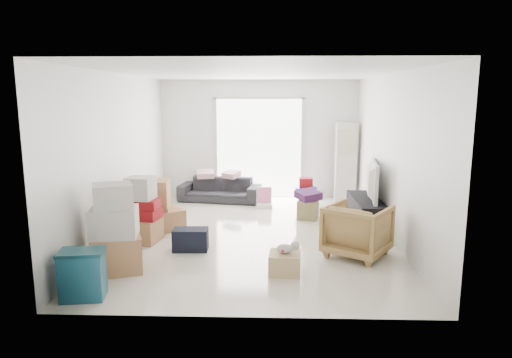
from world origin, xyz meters
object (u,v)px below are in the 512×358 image
Objects in this scene: ottoman at (308,210)px; sofa at (220,186)px; tv_console at (366,212)px; ac_tower at (346,162)px; armchair at (358,228)px; storage_bins at (83,274)px; television at (367,194)px; wood_crate at (285,263)px; kids_table at (306,186)px.

sofa is at bearing 141.80° from ottoman.
sofa is (-2.87, 1.94, 0.10)m from tv_console.
armchair is (-0.40, -3.67, -0.45)m from ac_tower.
sofa is 3.10× the size of storage_bins.
sofa is 4.27m from armchair.
ac_tower reaches higher than television.
armchair is 2.05× the size of wood_crate.
tv_console is 2.76m from wood_crate.
armchair reaches higher than wood_crate.
sofa is 4.45m from wood_crate.
television is at bearing -88.63° from ac_tower.
ottoman is at bearing -120.62° from ac_tower.
kids_table is at bearing -148.69° from ac_tower.
television is at bearing -57.61° from kids_table.
ac_tower is at bearing 59.38° from ottoman.
television is at bearing -24.72° from sofa.
tv_console is 1.82m from kids_table.
armchair is at bearing -105.81° from tv_console.
kids_table is at bearing 122.39° from tv_console.
armchair is 3.80m from storage_bins.
wood_crate is (2.37, 0.85, -0.15)m from storage_bins.
storage_bins is (-3.90, -3.14, -0.30)m from television.
ac_tower is at bearing 12.45° from sofa.
ottoman is 0.60× the size of kids_table.
ac_tower is 1.17m from kids_table.
ottoman is at bearing 51.38° from storage_bins.
sofa reaches higher than tv_console.
ottoman is (2.89, 3.62, -0.11)m from storage_bins.
armchair is 1.39× the size of kids_table.
armchair reaches higher than tv_console.
armchair is 2.33× the size of ottoman.
ac_tower reaches higher than sofa.
ac_tower reaches higher than kids_table.
storage_bins is at bearing -122.04° from kids_table.
television is 5.02m from storage_bins.
tv_console is 3.47m from sofa.
sofa is 2.12× the size of armchair.
wood_crate is at bearing -100.75° from ottoman.
ac_tower is 0.97× the size of sofa.
ac_tower is 2.00m from ottoman.
storage_bins is (-3.85, -5.24, -0.58)m from ac_tower.
tv_console is 1.30× the size of television.
tv_console is at bearing -25.44° from ottoman.
armchair reaches higher than television.
storage_bins is 1.40× the size of wood_crate.
armchair is (2.42, -3.52, 0.07)m from sofa.
kids_table is at bearing 88.17° from ottoman.
television is 1.19m from ottoman.
ottoman is at bearing 154.56° from tv_console.
sofa reaches higher than ottoman.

